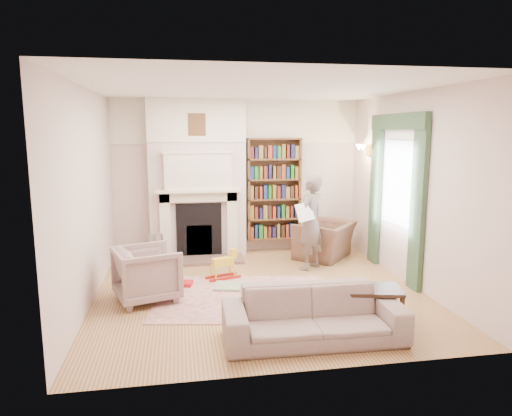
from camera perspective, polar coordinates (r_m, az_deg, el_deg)
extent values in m
plane|color=brown|center=(6.59, 0.37, -10.28)|extent=(4.50, 4.50, 0.00)
plane|color=white|center=(6.22, 0.40, 14.77)|extent=(4.50, 4.50, 0.00)
plane|color=beige|center=(8.46, -2.28, 3.89)|extent=(4.50, 0.00, 4.50)
plane|color=beige|center=(4.09, 5.91, -2.29)|extent=(4.50, 0.00, 4.50)
plane|color=beige|center=(6.27, -20.32, 1.30)|extent=(0.00, 4.50, 4.50)
plane|color=beige|center=(7.00, 18.85, 2.20)|extent=(0.00, 4.50, 4.50)
cube|color=beige|center=(8.22, -7.32, 3.66)|extent=(1.70, 0.35, 2.80)
cube|color=silver|center=(7.96, -7.21, 2.16)|extent=(1.47, 0.24, 0.05)
cube|color=black|center=(8.17, -7.13, -2.77)|extent=(0.80, 0.06, 0.96)
cube|color=silver|center=(7.95, -7.26, 4.58)|extent=(1.15, 0.18, 0.62)
cube|color=brown|center=(8.47, 2.21, 2.37)|extent=(1.00, 0.24, 1.85)
cube|color=silver|center=(7.34, 17.29, 2.99)|extent=(0.02, 0.90, 1.30)
cube|color=#2C452F|center=(6.74, 19.59, 0.17)|extent=(0.07, 0.32, 2.40)
cube|color=#2C452F|center=(7.98, 14.71, 1.80)|extent=(0.07, 0.32, 2.40)
cube|color=#2C452F|center=(7.28, 17.33, 10.28)|extent=(0.09, 1.70, 0.24)
cube|color=beige|center=(6.33, -1.49, -11.05)|extent=(2.61, 2.16, 0.01)
imported|color=#4D3229|center=(8.23, 8.57, -3.98)|extent=(1.31, 1.32, 0.64)
imported|color=#A99E8B|center=(6.31, -13.47, -7.99)|extent=(1.00, 0.98, 0.72)
imported|color=#B0A391|center=(5.08, 7.20, -13.14)|extent=(1.96, 0.81, 0.57)
imported|color=#62554F|center=(7.44, 6.80, -1.78)|extent=(0.68, 0.65, 1.56)
cube|color=white|center=(7.17, 6.14, -0.51)|extent=(0.39, 0.35, 0.28)
cylinder|color=#ABACB3|center=(7.84, -12.39, -5.14)|extent=(0.31, 0.31, 0.55)
cube|color=#EAE452|center=(6.69, -3.54, -9.72)|extent=(0.46, 0.46, 0.03)
cube|color=red|center=(6.85, -9.35, -9.29)|extent=(0.36, 0.28, 0.05)
cube|color=red|center=(6.54, 3.08, -10.25)|extent=(0.28, 0.23, 0.02)
cube|color=red|center=(6.18, 2.98, -11.47)|extent=(0.29, 0.26, 0.02)
cube|color=red|center=(6.36, 6.17, -10.86)|extent=(0.26, 0.20, 0.02)
cube|color=red|center=(6.08, -1.27, -11.82)|extent=(0.25, 0.19, 0.02)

